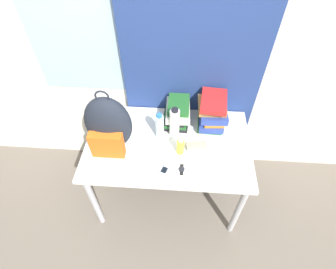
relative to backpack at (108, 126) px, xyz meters
name	(u,v)px	position (x,y,z in m)	size (l,w,h in m)	color
ground_plane	(165,231)	(0.41, -0.33, -0.97)	(12.00, 12.00, 0.00)	#665B51
wall_back	(172,51)	(0.41, 0.52, 0.28)	(6.00, 0.06, 2.50)	silver
curtain_blue	(193,56)	(0.57, 0.47, 0.28)	(1.07, 0.04, 2.50)	navy
desk	(168,150)	(0.41, 0.05, -0.31)	(1.25, 0.77, 0.75)	silver
backpack	(108,126)	(0.00, 0.00, 0.00)	(0.33, 0.25, 0.52)	#1E232D
book_stack_left	(177,113)	(0.47, 0.29, -0.13)	(0.22, 0.29, 0.20)	black
book_stack_center	(212,112)	(0.74, 0.28, -0.09)	(0.23, 0.29, 0.26)	#1E5623
water_bottle	(160,126)	(0.34, 0.12, -0.11)	(0.06, 0.06, 0.24)	silver
sports_bottle	(175,123)	(0.46, 0.14, -0.09)	(0.08, 0.08, 0.28)	white
sunscreen_bottle	(180,146)	(0.51, -0.03, -0.15)	(0.06, 0.06, 0.15)	yellow
cell_phone	(164,171)	(0.40, -0.20, -0.21)	(0.09, 0.12, 0.02)	#B7BCC6
sunglasses_case	(196,146)	(0.63, 0.03, -0.20)	(0.16, 0.08, 0.04)	gray
wristwatch	(182,169)	(0.52, -0.18, -0.22)	(0.04, 0.09, 0.01)	black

